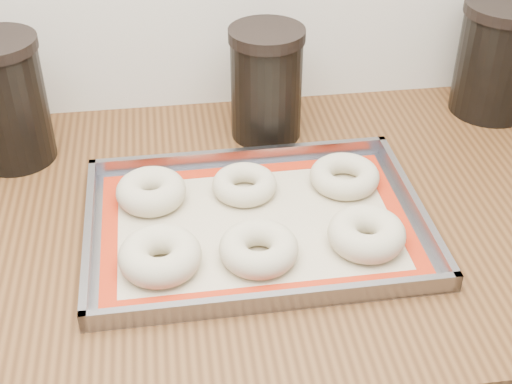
{
  "coord_description": "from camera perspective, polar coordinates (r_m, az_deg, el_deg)",
  "views": [
    {
      "loc": [
        -0.21,
        0.87,
        1.51
      ],
      "look_at": [
        -0.1,
        1.64,
        0.96
      ],
      "focal_mm": 50.0,
      "sensor_mm": 36.0,
      "label": 1
    }
  ],
  "objects": [
    {
      "name": "bagel_back_mid",
      "position": [
        1.03,
        -0.93,
        0.6
      ],
      "size": [
        0.1,
        0.1,
        0.03
      ],
      "primitive_type": "torus",
      "rotation": [
        0.0,
        0.0,
        -0.06
      ],
      "color": "beige",
      "rests_on": "baking_mat"
    },
    {
      "name": "baking_tray",
      "position": [
        0.98,
        0.0,
        -2.52
      ],
      "size": [
        0.46,
        0.33,
        0.03
      ],
      "rotation": [
        0.0,
        0.0,
        0.01
      ],
      "color": "gray",
      "rests_on": "countertop"
    },
    {
      "name": "canister_left",
      "position": [
        1.14,
        -19.36,
        6.91
      ],
      "size": [
        0.12,
        0.12,
        0.2
      ],
      "color": "black",
      "rests_on": "countertop"
    },
    {
      "name": "bagel_front_left",
      "position": [
        0.91,
        -7.68,
        -5.07
      ],
      "size": [
        0.12,
        0.12,
        0.04
      ],
      "primitive_type": "torus",
      "rotation": [
        0.0,
        0.0,
        -0.18
      ],
      "color": "beige",
      "rests_on": "baking_mat"
    },
    {
      "name": "canister_right",
      "position": [
        1.28,
        18.84,
        10.11
      ],
      "size": [
        0.14,
        0.14,
        0.19
      ],
      "color": "black",
      "rests_on": "countertop"
    },
    {
      "name": "bagel_front_mid",
      "position": [
        0.91,
        0.22,
        -4.55
      ],
      "size": [
        0.13,
        0.13,
        0.04
      ],
      "primitive_type": "torus",
      "rotation": [
        0.0,
        0.0,
        -0.34
      ],
      "color": "beige",
      "rests_on": "baking_mat"
    },
    {
      "name": "baking_mat",
      "position": [
        0.98,
        -0.0,
        -2.61
      ],
      "size": [
        0.42,
        0.29,
        0.0
      ],
      "rotation": [
        0.0,
        0.0,
        0.01
      ],
      "color": "#C6B793",
      "rests_on": "baking_tray"
    },
    {
      "name": "bagel_front_right",
      "position": [
        0.95,
        8.84,
        -3.33
      ],
      "size": [
        0.12,
        0.12,
        0.04
      ],
      "primitive_type": "torus",
      "rotation": [
        0.0,
        0.0,
        0.17
      ],
      "color": "beige",
      "rests_on": "baking_mat"
    },
    {
      "name": "bagel_back_left",
      "position": [
        1.02,
        -8.39,
        0.06
      ],
      "size": [
        0.12,
        0.12,
        0.04
      ],
      "primitive_type": "torus",
      "rotation": [
        0.0,
        0.0,
        -0.25
      ],
      "color": "beige",
      "rests_on": "baking_mat"
    },
    {
      "name": "canister_mid",
      "position": [
        1.15,
        0.83,
        8.7
      ],
      "size": [
        0.12,
        0.12,
        0.18
      ],
      "color": "black",
      "rests_on": "countertop"
    },
    {
      "name": "countertop",
      "position": [
        1.04,
        5.15,
        -1.86
      ],
      "size": [
        3.06,
        0.68,
        0.04
      ],
      "primitive_type": "cube",
      "color": "brown",
      "rests_on": "cabinet"
    },
    {
      "name": "bagel_back_right",
      "position": [
        1.06,
        7.1,
        1.27
      ],
      "size": [
        0.12,
        0.12,
        0.03
      ],
      "primitive_type": "torus",
      "rotation": [
        0.0,
        0.0,
        -0.24
      ],
      "color": "beige",
      "rests_on": "baking_mat"
    }
  ]
}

